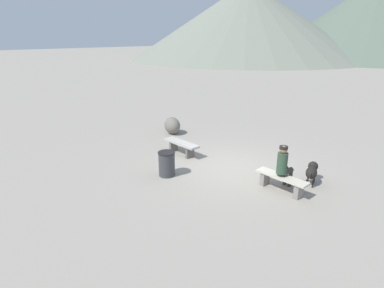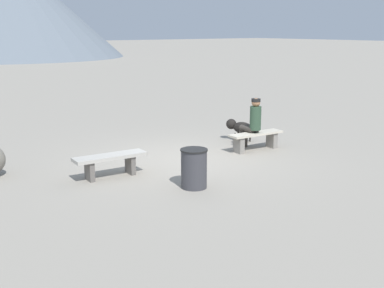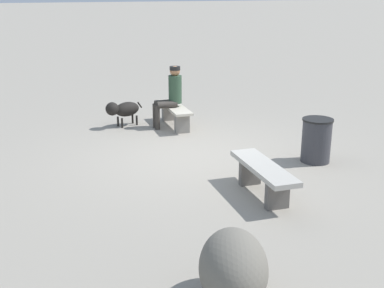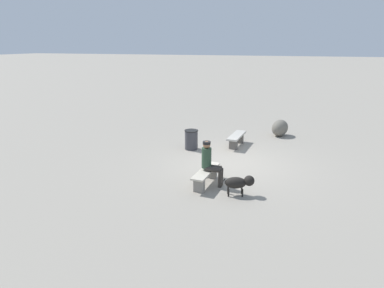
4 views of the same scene
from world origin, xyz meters
name	(u,v)px [view 3 (image 3 of 4)]	position (x,y,z in m)	size (l,w,h in m)	color
ground	(194,157)	(0.00, 0.00, -0.03)	(210.00, 210.00, 0.06)	gray
bench_left	(263,173)	(-2.06, -0.24, 0.35)	(1.56, 0.53, 0.48)	#605B56
bench_right	(175,113)	(2.00, -0.37, 0.31)	(1.53, 0.49, 0.45)	gray
seated_person	(171,93)	(1.98, -0.26, 0.75)	(0.31, 0.64, 1.34)	#2D4733
dog	(123,109)	(2.41, 0.70, 0.39)	(0.49, 0.88, 0.58)	black
trash_bin	(316,140)	(-1.10, -1.85, 0.39)	(0.53, 0.53, 0.77)	#38383D
boulder	(233,268)	(-4.19, 1.32, 0.37)	(0.91, 0.66, 0.74)	#6B665B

